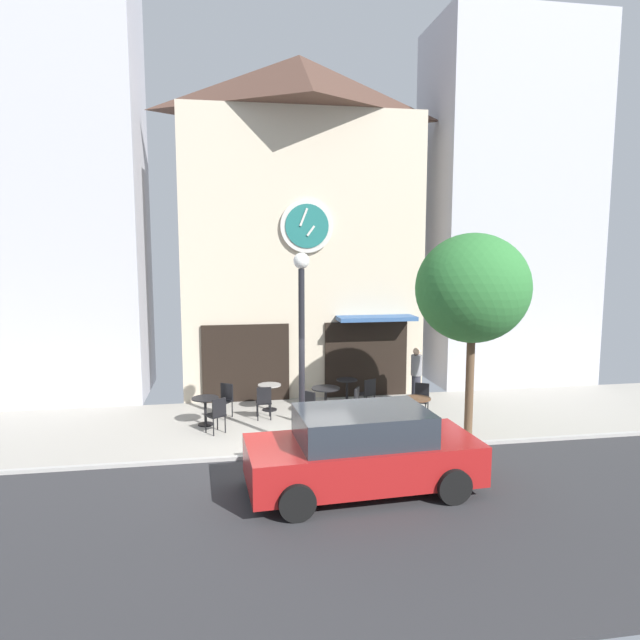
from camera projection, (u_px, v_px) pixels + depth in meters
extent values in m
cube|color=#9E998E|center=(289.00, 424.00, 14.64)|extent=(26.05, 4.76, 0.05)
cube|color=#2D2D30|center=(328.00, 527.00, 9.23)|extent=(26.05, 6.30, 0.05)
cube|color=#A8A5A0|center=(302.00, 454.00, 12.32)|extent=(26.05, 0.12, 0.08)
cube|color=beige|center=(300.00, 255.00, 17.94)|extent=(7.32, 2.86, 8.59)
pyramid|color=#4C3328|center=(299.00, 86.00, 17.29)|extent=(6.58, 4.00, 1.80)
cylinder|color=beige|center=(307.00, 226.00, 16.38)|extent=(1.56, 0.10, 1.56)
cylinder|color=#1E6660|center=(307.00, 226.00, 16.32)|extent=(1.28, 0.04, 1.28)
cube|color=beige|center=(311.00, 231.00, 16.32)|extent=(0.26, 0.03, 0.32)
cube|color=beige|center=(304.00, 217.00, 16.23)|extent=(0.26, 0.03, 0.53)
cube|color=black|center=(246.00, 363.00, 16.60)|extent=(2.56, 0.10, 2.30)
cube|color=black|center=(366.00, 359.00, 17.21)|extent=(2.56, 0.10, 2.30)
cube|color=#33568C|center=(376.00, 318.00, 16.78)|extent=(2.34, 0.90, 0.12)
cube|color=#B2B2BC|center=(39.00, 130.00, 16.43)|extent=(5.68, 3.29, 15.92)
cube|color=#B2B2BC|center=(506.00, 207.00, 19.23)|extent=(5.34, 3.48, 11.87)
cylinder|color=black|center=(302.00, 438.00, 12.96)|extent=(0.32, 0.32, 0.36)
cylinder|color=black|center=(302.00, 359.00, 12.73)|extent=(0.14, 0.14, 4.07)
sphere|color=white|center=(301.00, 261.00, 12.45)|extent=(0.36, 0.36, 0.36)
cylinder|color=brown|center=(470.00, 382.00, 13.54)|extent=(0.20, 0.20, 2.63)
ellipsoid|color=#2D7033|center=(473.00, 288.00, 13.26)|extent=(2.73, 2.46, 2.60)
cylinder|color=black|center=(206.00, 412.00, 14.43)|extent=(0.07, 0.07, 0.71)
cylinder|color=black|center=(206.00, 424.00, 14.48)|extent=(0.40, 0.40, 0.03)
cylinder|color=black|center=(205.00, 398.00, 14.39)|extent=(0.69, 0.69, 0.03)
cylinder|color=black|center=(270.00, 398.00, 15.75)|extent=(0.07, 0.07, 0.72)
cylinder|color=black|center=(270.00, 410.00, 15.80)|extent=(0.40, 0.40, 0.03)
cylinder|color=gray|center=(269.00, 385.00, 15.71)|extent=(0.65, 0.65, 0.03)
cylinder|color=black|center=(326.00, 402.00, 15.24)|extent=(0.07, 0.07, 0.76)
cylinder|color=black|center=(326.00, 415.00, 15.28)|extent=(0.40, 0.40, 0.03)
cylinder|color=black|center=(326.00, 388.00, 15.19)|extent=(0.77, 0.77, 0.03)
cylinder|color=black|center=(347.00, 392.00, 16.42)|extent=(0.07, 0.07, 0.71)
cylinder|color=black|center=(347.00, 403.00, 16.46)|extent=(0.40, 0.40, 0.03)
cylinder|color=black|center=(347.00, 380.00, 16.37)|extent=(0.61, 0.61, 0.03)
cylinder|color=black|center=(417.00, 412.00, 14.36)|extent=(0.07, 0.07, 0.72)
cylinder|color=black|center=(416.00, 425.00, 14.40)|extent=(0.40, 0.40, 0.03)
cylinder|color=brown|center=(417.00, 398.00, 14.31)|extent=(0.70, 0.70, 0.03)
cube|color=black|center=(366.00, 394.00, 15.80)|extent=(0.53, 0.53, 0.04)
cube|color=black|center=(370.00, 387.00, 15.63)|extent=(0.36, 0.19, 0.45)
cylinder|color=black|center=(367.00, 399.00, 16.07)|extent=(0.03, 0.03, 0.45)
cylinder|color=black|center=(357.00, 401.00, 15.88)|extent=(0.03, 0.03, 0.45)
cylinder|color=black|center=(374.00, 402.00, 15.79)|extent=(0.03, 0.03, 0.45)
cylinder|color=black|center=(365.00, 404.00, 15.60)|extent=(0.03, 0.03, 0.45)
cube|color=black|center=(313.00, 407.00, 14.50)|extent=(0.57, 0.57, 0.04)
cube|color=black|center=(309.00, 400.00, 14.33)|extent=(0.30, 0.30, 0.45)
cylinder|color=black|center=(322.00, 415.00, 14.57)|extent=(0.03, 0.03, 0.45)
cylinder|color=black|center=(312.00, 413.00, 14.77)|extent=(0.03, 0.03, 0.45)
cylinder|color=black|center=(315.00, 418.00, 14.30)|extent=(0.03, 0.03, 0.45)
cylinder|color=black|center=(304.00, 416.00, 14.49)|extent=(0.03, 0.03, 0.45)
cube|color=black|center=(215.00, 415.00, 13.80)|extent=(0.56, 0.56, 0.04)
cube|color=black|center=(219.00, 408.00, 13.64)|extent=(0.34, 0.25, 0.45)
cylinder|color=black|center=(217.00, 421.00, 14.07)|extent=(0.03, 0.03, 0.45)
cylinder|color=black|center=(206.00, 424.00, 13.83)|extent=(0.03, 0.03, 0.45)
cylinder|color=black|center=(225.00, 424.00, 13.82)|extent=(0.03, 0.03, 0.45)
cylinder|color=black|center=(213.00, 427.00, 13.59)|extent=(0.03, 0.03, 0.45)
cube|color=black|center=(264.00, 402.00, 14.96)|extent=(0.40, 0.40, 0.04)
cube|color=black|center=(264.00, 396.00, 14.76)|extent=(0.38, 0.04, 0.45)
cylinder|color=black|center=(270.00, 408.00, 15.18)|extent=(0.03, 0.03, 0.45)
cylinder|color=black|center=(257.00, 409.00, 15.12)|extent=(0.03, 0.03, 0.45)
cylinder|color=black|center=(271.00, 412.00, 14.85)|extent=(0.03, 0.03, 0.45)
cylinder|color=black|center=(258.00, 412.00, 14.79)|extent=(0.03, 0.03, 0.45)
cube|color=black|center=(223.00, 401.00, 15.03)|extent=(0.56, 0.56, 0.04)
cube|color=black|center=(227.00, 392.00, 15.16)|extent=(0.33, 0.25, 0.45)
cylinder|color=black|center=(214.00, 410.00, 14.98)|extent=(0.03, 0.03, 0.45)
cylinder|color=black|center=(225.00, 412.00, 14.84)|extent=(0.03, 0.03, 0.45)
cylinder|color=black|center=(222.00, 407.00, 15.29)|extent=(0.03, 0.03, 0.45)
cylinder|color=black|center=(232.00, 409.00, 15.14)|extent=(0.03, 0.03, 0.45)
cube|color=black|center=(421.00, 401.00, 15.08)|extent=(0.55, 0.55, 0.04)
cube|color=black|center=(422.00, 391.00, 15.22)|extent=(0.35, 0.23, 0.45)
cylinder|color=black|center=(413.00, 410.00, 15.01)|extent=(0.03, 0.03, 0.45)
cylinder|color=black|center=(425.00, 411.00, 14.89)|extent=(0.03, 0.03, 0.45)
cylinder|color=black|center=(415.00, 407.00, 15.33)|extent=(0.03, 0.03, 0.45)
cylinder|color=black|center=(428.00, 408.00, 15.20)|extent=(0.03, 0.03, 0.45)
cube|color=black|center=(350.00, 404.00, 14.79)|extent=(0.54, 0.54, 0.04)
cube|color=black|center=(357.00, 396.00, 14.70)|extent=(0.22, 0.35, 0.45)
cylinder|color=black|center=(346.00, 410.00, 15.03)|extent=(0.03, 0.03, 0.45)
cylinder|color=black|center=(342.00, 413.00, 14.71)|extent=(0.03, 0.03, 0.45)
cylinder|color=black|center=(358.00, 411.00, 14.92)|extent=(0.03, 0.03, 0.45)
cylinder|color=black|center=(354.00, 415.00, 14.60)|extent=(0.03, 0.03, 0.45)
cylinder|color=#2D2D38|center=(416.00, 390.00, 16.40)|extent=(0.34, 0.34, 0.85)
cylinder|color=slate|center=(417.00, 365.00, 16.31)|extent=(0.41, 0.41, 0.60)
sphere|color=tan|center=(417.00, 351.00, 16.25)|extent=(0.22, 0.22, 0.22)
cube|color=maroon|center=(362.00, 459.00, 10.51)|extent=(4.40, 2.05, 0.75)
cube|color=#262B33|center=(363.00, 426.00, 10.43)|extent=(2.50, 1.72, 0.60)
cylinder|color=black|center=(454.00, 486.00, 9.99)|extent=(0.65, 0.26, 0.64)
cylinder|color=black|center=(414.00, 451.00, 11.73)|extent=(0.65, 0.26, 0.64)
cylinder|color=black|center=(297.00, 502.00, 9.36)|extent=(0.65, 0.26, 0.64)
cylinder|color=black|center=(280.00, 462.00, 11.10)|extent=(0.65, 0.26, 0.64)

